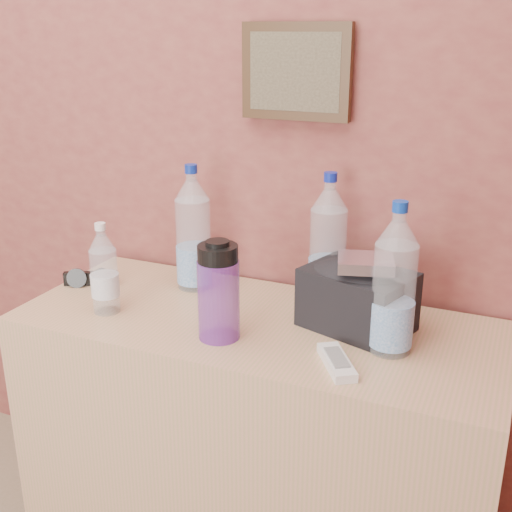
{
  "coord_description": "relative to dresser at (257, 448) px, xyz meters",
  "views": [
    {
      "loc": [
        1.12,
        0.33,
        1.51
      ],
      "look_at": [
        0.52,
        1.71,
        0.97
      ],
      "focal_mm": 45.0,
      "sensor_mm": 36.0,
      "label": 1
    }
  ],
  "objects": [
    {
      "name": "picture_frame",
      "position": [
        0.0,
        0.26,
        1.0
      ],
      "size": [
        0.3,
        0.03,
        0.25
      ],
      "primitive_type": null,
      "color": "#382311",
      "rests_on": "room_shell"
    },
    {
      "name": "dresser",
      "position": [
        0.0,
        0.0,
        0.0
      ],
      "size": [
        1.27,
        0.53,
        0.79
      ],
      "primitive_type": "cube",
      "color": "tan",
      "rests_on": "ground"
    },
    {
      "name": "pet_large_b",
      "position": [
        -0.26,
        0.14,
        0.56
      ],
      "size": [
        0.1,
        0.1,
        0.36
      ],
      "rotation": [
        0.0,
        0.0,
        -0.07
      ],
      "color": "white",
      "rests_on": "dresser"
    },
    {
      "name": "pet_large_c",
      "position": [
        0.13,
        0.19,
        0.56
      ],
      "size": [
        0.1,
        0.1,
        0.36
      ],
      "rotation": [
        0.0,
        0.0,
        0.17
      ],
      "color": "white",
      "rests_on": "dresser"
    },
    {
      "name": "pet_large_d",
      "position": [
        0.35,
        -0.02,
        0.56
      ],
      "size": [
        0.1,
        0.1,
        0.36
      ],
      "rotation": [
        0.0,
        0.0,
        -0.34
      ],
      "color": "silver",
      "rests_on": "dresser"
    },
    {
      "name": "pet_small",
      "position": [
        -0.39,
        -0.11,
        0.5
      ],
      "size": [
        0.07,
        0.07,
        0.25
      ],
      "rotation": [
        0.0,
        0.0,
        -0.3
      ],
      "color": "silver",
      "rests_on": "dresser"
    },
    {
      "name": "nalgene_bottle",
      "position": [
        -0.05,
        -0.12,
        0.52
      ],
      "size": [
        0.1,
        0.1,
        0.25
      ],
      "rotation": [
        0.0,
        0.0,
        0.15
      ],
      "color": "purple",
      "rests_on": "dresser"
    },
    {
      "name": "sunglasses",
      "position": [
        -0.55,
        0.03,
        0.42
      ],
      "size": [
        0.17,
        0.12,
        0.04
      ],
      "primitive_type": null,
      "rotation": [
        0.0,
        0.0,
        0.46
      ],
      "color": "black",
      "rests_on": "dresser"
    },
    {
      "name": "ac_remote",
      "position": [
        0.26,
        -0.15,
        0.41
      ],
      "size": [
        0.13,
        0.16,
        0.02
      ],
      "primitive_type": "cube",
      "rotation": [
        0.0,
        0.0,
        -0.99
      ],
      "color": "white",
      "rests_on": "dresser"
    },
    {
      "name": "toiletry_bag",
      "position": [
        0.25,
        0.06,
        0.48
      ],
      "size": [
        0.3,
        0.25,
        0.17
      ],
      "primitive_type": null,
      "rotation": [
        0.0,
        0.0,
        -0.31
      ],
      "color": "black",
      "rests_on": "dresser"
    },
    {
      "name": "foil_packet",
      "position": [
        0.27,
        0.03,
        0.58
      ],
      "size": [
        0.16,
        0.14,
        0.03
      ],
      "primitive_type": "cube",
      "rotation": [
        0.0,
        0.0,
        0.28
      ],
      "color": "silver",
      "rests_on": "toiletry_bag"
    }
  ]
}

